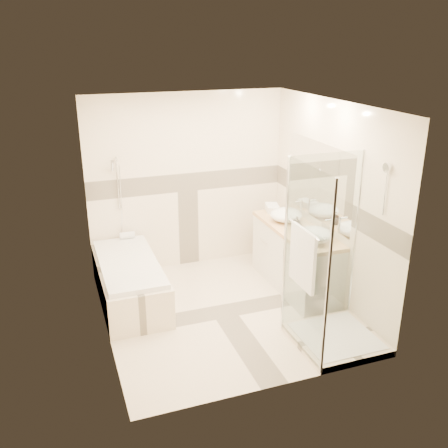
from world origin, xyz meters
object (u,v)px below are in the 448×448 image
object	(u,v)px
vanity	(295,258)
vessel_sink_near	(286,215)
bathtub	(129,279)
amenity_bottle_b	(298,225)
shower_enclosure	(326,301)
vessel_sink_far	(314,235)
amenity_bottle_a	(297,223)

from	to	relation	value
vanity	vessel_sink_near	distance (m)	0.58
bathtub	amenity_bottle_b	distance (m)	2.25
bathtub	vanity	bearing A→B (deg)	-9.25
shower_enclosure	vessel_sink_far	size ratio (longest dim) A/B	4.72
bathtub	shower_enclosure	bearing A→B (deg)	-41.10
vanity	amenity_bottle_a	xyz separation A→B (m)	(-0.02, -0.02, 0.51)
vanity	amenity_bottle_b	size ratio (longest dim) A/B	12.12
bathtub	vanity	world-z (taller)	vanity
amenity_bottle_a	vessel_sink_near	bearing A→B (deg)	90.00
vessel_sink_near	vessel_sink_far	bearing A→B (deg)	-90.00
bathtub	shower_enclosure	world-z (taller)	shower_enclosure
vessel_sink_far	amenity_bottle_a	size ratio (longest dim) A/B	2.63
bathtub	amenity_bottle_a	size ratio (longest dim) A/B	10.32
shower_enclosure	vessel_sink_near	world-z (taller)	shower_enclosure
vessel_sink_near	vessel_sink_far	size ratio (longest dim) A/B	0.99
bathtub	vessel_sink_far	world-z (taller)	vessel_sink_far
vanity	shower_enclosure	bearing A→B (deg)	-102.97
bathtub	amenity_bottle_b	xyz separation A→B (m)	(2.13, -0.41, 0.61)
amenity_bottle_a	shower_enclosure	bearing A→B (deg)	-102.33
bathtub	amenity_bottle_a	bearing A→B (deg)	-9.93
vanity	vessel_sink_near	bearing A→B (deg)	94.02
amenity_bottle_b	vanity	bearing A→B (deg)	72.89
vanity	shower_enclosure	xyz separation A→B (m)	(-0.29, -1.27, 0.08)
vanity	vessel_sink_near	xyz separation A→B (m)	(-0.02, 0.28, 0.51)
vessel_sink_far	bathtub	bearing A→B (deg)	158.72
vanity	amenity_bottle_b	bearing A→B (deg)	-107.11
vessel_sink_far	amenity_bottle_a	bearing A→B (deg)	90.00
vanity	amenity_bottle_a	bearing A→B (deg)	-130.93
vessel_sink_far	vessel_sink_near	bearing A→B (deg)	90.00
shower_enclosure	amenity_bottle_a	xyz separation A→B (m)	(0.27, 1.25, 0.43)
amenity_bottle_a	amenity_bottle_b	world-z (taller)	amenity_bottle_a
shower_enclosure	amenity_bottle_a	size ratio (longest dim) A/B	12.39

